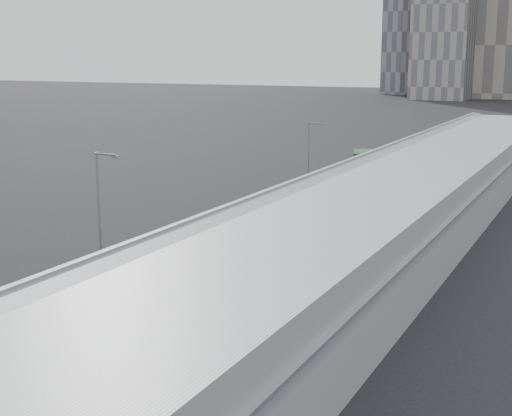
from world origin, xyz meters
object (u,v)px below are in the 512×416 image
Objects in this scene: bus_2 at (68,328)px; bus_6 at (370,178)px; bus_7 at (395,166)px; bus_5 at (333,199)px; shipping_container at (363,160)px; bus_4 at (272,223)px; bus_3 at (187,265)px; street_lamp_far at (310,151)px; suv at (402,146)px; street_lamp_near at (101,209)px.

bus_2 is 57.09m from bus_6.
bus_6 reaches higher than bus_7.
shipping_container is (-7.29, 32.14, -0.29)m from bus_5.
bus_6 reaches higher than bus_5.
bus_2 is 1.12× the size of bus_4.
street_lamp_far is at bearing 103.46° from bus_3.
shipping_container is (-6.31, 60.43, -0.13)m from bus_3.
bus_4 is at bearing -99.09° from shipping_container.
bus_4 is 1.90× the size of suv.
bus_5 is 2.26× the size of shipping_container.
shipping_container is (0.51, 19.96, -3.67)m from street_lamp_far.
bus_7 is at bearing 89.88° from bus_4.
street_lamp_near is at bearing -76.36° from suv.
bus_2 is 1.10× the size of bus_7.
bus_7 is (-0.62, 26.79, -0.12)m from bus_5.
bus_6 is at bearing -85.64° from shipping_container.
bus_4 is 1.22× the size of street_lamp_near.
bus_2 reaches higher than suv.
bus_5 reaches higher than bus_3.
bus_7 is 30.62m from suv.
street_lamp_far is (-7.80, 12.19, 3.38)m from bus_5.
shipping_container is (-7.27, 74.70, -0.30)m from bus_2.
bus_7 is at bearing 86.01° from bus_2.
street_lamp_near is at bearing -106.44° from bus_5.
street_lamp_near is (-6.42, -57.38, 4.13)m from bus_7.
bus_5 is 31.64m from street_lamp_near.
bus_2 is 42.55m from bus_5.
bus_4 is 69.89m from suv.
bus_4 is 0.98× the size of bus_7.
shipping_container reaches higher than suv.
bus_3 is 55.08m from bus_7.
shipping_container is (-6.67, 5.35, -0.17)m from bus_7.
shipping_container is at bearing -75.65° from suv.
bus_2 is at bearing -88.50° from bus_7.
bus_6 is at bearing 85.94° from bus_2.
bus_7 is (-0.17, 12.26, -0.16)m from bus_6.
street_lamp_near is 1.66× the size of shipping_container.
bus_4 is 1.40× the size of street_lamp_far.
bus_3 is 2.05× the size of shipping_container.
suv is at bearing 94.38° from bus_5.
street_lamp_far reaches higher than bus_2.
bus_4 is 26.31m from street_lamp_far.
bus_6 reaches higher than bus_4.
bus_4 is (-0.15, 15.27, 0.00)m from bus_3.
bus_5 is 1.09× the size of bus_7.
bus_7 is 2.08× the size of shipping_container.
bus_2 is 14.43m from street_lamp_near.
bus_6 reaches higher than bus_3.
street_lamp_near is (-7.04, -30.59, 4.01)m from bus_5.
bus_3 is 1.91× the size of suv.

